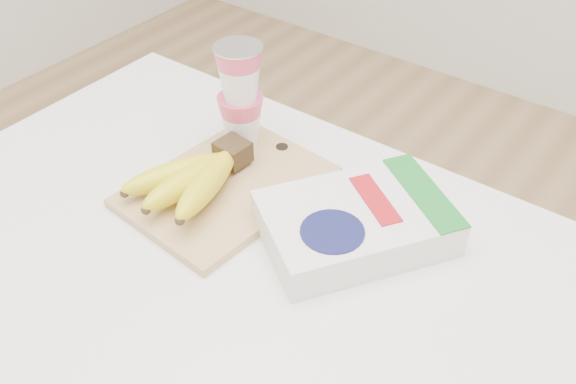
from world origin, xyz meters
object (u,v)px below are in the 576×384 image
object	(u,v)px
bananas	(195,177)
cereal_box	(356,223)
yogurt_stack	(240,93)
cutting_board	(227,187)

from	to	relation	value
bananas	cereal_box	world-z (taller)	bananas
bananas	yogurt_stack	world-z (taller)	yogurt_stack
cereal_box	cutting_board	bearing A→B (deg)	-138.50
yogurt_stack	cereal_box	xyz separation A→B (m)	(0.26, -0.07, -0.08)
cutting_board	cereal_box	xyz separation A→B (m)	(0.21, 0.03, 0.02)
cutting_board	cereal_box	bearing A→B (deg)	12.78
cutting_board	cereal_box	distance (m)	0.21
bananas	cereal_box	size ratio (longest dim) A/B	0.69
cutting_board	yogurt_stack	world-z (taller)	yogurt_stack
bananas	yogurt_stack	size ratio (longest dim) A/B	1.20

